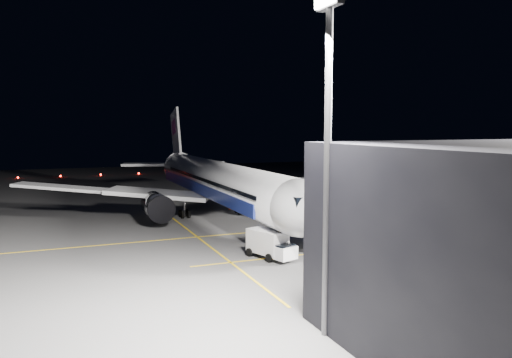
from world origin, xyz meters
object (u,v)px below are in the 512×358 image
Objects in this scene: safety_cone_b at (289,213)px; safety_cone_c at (230,207)px; floodlight_mast_south at (328,137)px; baggage_tug at (273,207)px; airliner at (217,182)px; jet_bridge at (431,201)px; service_truck at (271,244)px; safety_cone_a at (265,210)px.

safety_cone_c reaches higher than safety_cone_b.
floodlight_mast_south reaches higher than baggage_tug.
jet_bridge is (23.08, 18.06, -0.58)m from airliner.
service_truck reaches higher than baggage_tug.
service_truck is at bearing 166.88° from floodlight_mast_south.
floodlight_mast_south reaches higher than safety_cone_a.
baggage_tug reaches higher than safety_cone_a.
service_truck is 8.63× the size of safety_cone_c.
floodlight_mast_south is 30.79× the size of safety_cone_c.
safety_cone_b is at bearing 79.79° from airliner.
safety_cone_c is at bearing 150.02° from service_truck.
floodlight_mast_south is 35.65× the size of safety_cone_a.
safety_cone_c is (-29.19, -14.06, -4.25)m from jet_bridge.
floodlight_mast_south reaches higher than safety_cone_c.
safety_cone_b is at bearing 157.26° from floodlight_mast_south.
service_truck is at bearing -21.52° from baggage_tug.
floodlight_mast_south is (18.00, -24.07, 7.79)m from jet_bridge.
safety_cone_a is (-24.80, -9.81, -4.29)m from jet_bridge.
baggage_tug is 7.23m from safety_cone_c.
safety_cone_c is at bearing -135.94° from safety_cone_a.
safety_cone_a is 1.01× the size of safety_cone_b.
baggage_tug is (-24.45, 11.21, -0.73)m from service_truck.
safety_cone_c is at bearing -128.80° from baggage_tug.
airliner is at bearing -78.19° from safety_cone_a.
jet_bridge is 27.01m from safety_cone_a.
floodlight_mast_south is 3.57× the size of service_truck.
jet_bridge is at bearing 19.81° from safety_cone_b.
jet_bridge is 32.67m from safety_cone_c.
service_truck is at bearing -11.28° from safety_cone_c.
floodlight_mast_south reaches higher than safety_cone_b.
airliner is 10.60× the size of service_truck.
jet_bridge is 22.94m from safety_cone_b.
baggage_tug is (-42.37, 15.39, -11.62)m from floodlight_mast_south.
baggage_tug is at bearing 48.09° from safety_cone_c.
airliner reaches higher than safety_cone_b.
jet_bridge reaches higher than safety_cone_a.
safety_cone_a reaches higher than safety_cone_b.
safety_cone_c is at bearing -141.23° from safety_cone_b.
airliner reaches higher than safety_cone_a.
jet_bridge is at bearing 25.71° from safety_cone_c.
jet_bridge is 5.93× the size of service_truck.
floodlight_mast_south is at bearing -53.21° from jet_bridge.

